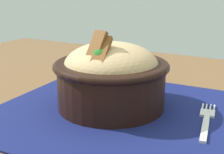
% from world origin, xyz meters
% --- Properties ---
extents(table, '(1.40, 0.89, 0.73)m').
position_xyz_m(table, '(0.00, 0.00, 0.67)').
color(table, brown).
rests_on(table, ground_plane).
extents(placemat, '(0.47, 0.37, 0.00)m').
position_xyz_m(placemat, '(-0.03, -0.01, 0.73)').
color(placemat, '#11194C').
rests_on(placemat, table).
extents(bowl, '(0.21, 0.21, 0.13)m').
position_xyz_m(bowl, '(-0.09, 0.00, 0.79)').
color(bowl, black).
rests_on(bowl, placemat).
extents(fork, '(0.04, 0.14, 0.00)m').
position_xyz_m(fork, '(0.06, 0.02, 0.73)').
color(fork, '#B9B9B9').
rests_on(fork, placemat).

